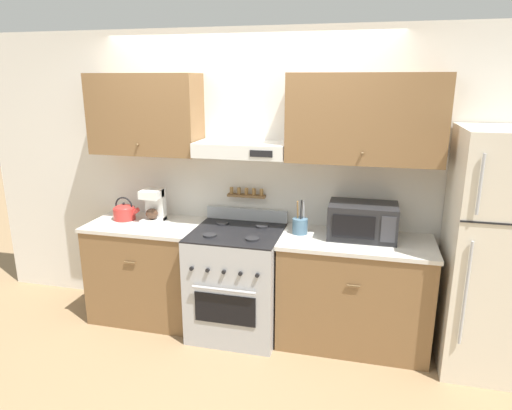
% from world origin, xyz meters
% --- Properties ---
extents(ground_plane, '(16.00, 16.00, 0.00)m').
position_xyz_m(ground_plane, '(0.00, 0.00, 0.00)').
color(ground_plane, '#937551').
extents(wall_back, '(5.20, 0.46, 2.55)m').
position_xyz_m(wall_back, '(0.05, 0.59, 1.45)').
color(wall_back, silver).
rests_on(wall_back, ground_plane).
extents(counter_left, '(0.98, 0.63, 0.90)m').
position_xyz_m(counter_left, '(-0.86, 0.32, 0.45)').
color(counter_left, brown).
rests_on(counter_left, ground_plane).
extents(counter_right, '(1.21, 0.63, 0.90)m').
position_xyz_m(counter_right, '(0.98, 0.32, 0.45)').
color(counter_right, brown).
rests_on(counter_right, ground_plane).
extents(stove_range, '(0.74, 0.73, 1.02)m').
position_xyz_m(stove_range, '(0.00, 0.26, 0.46)').
color(stove_range, '#ADAFB5').
rests_on(stove_range, ground_plane).
extents(refrigerator, '(0.75, 0.72, 1.82)m').
position_xyz_m(refrigerator, '(2.01, 0.26, 0.91)').
color(refrigerator, beige).
rests_on(refrigerator, ground_plane).
extents(tea_kettle, '(0.25, 0.19, 0.21)m').
position_xyz_m(tea_kettle, '(-1.09, 0.37, 0.98)').
color(tea_kettle, red).
rests_on(tea_kettle, counter_left).
extents(coffee_maker, '(0.17, 0.21, 0.29)m').
position_xyz_m(coffee_maker, '(-0.81, 0.40, 1.05)').
color(coffee_maker, white).
rests_on(coffee_maker, counter_left).
extents(microwave, '(0.53, 0.35, 0.28)m').
position_xyz_m(microwave, '(1.01, 0.39, 1.04)').
color(microwave, '#232326').
rests_on(microwave, counter_right).
extents(utensil_crock, '(0.12, 0.12, 0.28)m').
position_xyz_m(utensil_crock, '(0.51, 0.37, 0.97)').
color(utensil_crock, slate).
rests_on(utensil_crock, counter_right).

